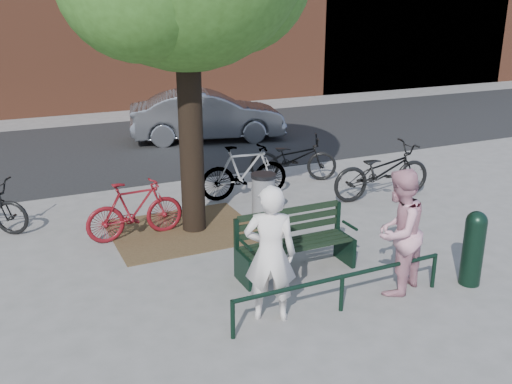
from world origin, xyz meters
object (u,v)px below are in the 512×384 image
bollard (474,246)px  bicycle_c (293,158)px  park_bench (294,240)px  person_right (398,232)px  person_left (270,254)px  parked_car (207,116)px  litter_bin (263,198)px

bollard → bicycle_c: bollard is taller
park_bench → bicycle_c: size_ratio=0.91×
park_bench → person_right: (0.95, -1.13, 0.39)m
person_left → bollard: 2.98m
person_right → parked_car: 9.50m
park_bench → person_right: person_right is taller
bollard → park_bench: bearing=145.2°
person_left → bicycle_c: bearing=-94.3°
litter_bin → bicycle_c: size_ratio=0.48×
litter_bin → park_bench: bearing=-102.6°
bollard → person_left: bearing=172.7°
person_right → bicycle_c: (1.18, 5.06, -0.36)m
litter_bin → bicycle_c: bearing=50.0°
park_bench → person_right: size_ratio=1.01×
litter_bin → person_left: bearing=-114.2°
litter_bin → parked_car: (1.34, 6.44, 0.25)m
park_bench → person_right: bearing=-49.9°
park_bench → bollard: (2.04, -1.42, 0.10)m
parked_car → bicycle_c: bearing=-161.7°
litter_bin → bicycle_c: (1.71, 2.03, 0.04)m
bicycle_c → bollard: bearing=-156.6°
parked_car → litter_bin: bearing=-178.2°
park_bench → litter_bin: size_ratio=1.91×
park_bench → parked_car: size_ratio=0.41×
litter_bin → parked_car: 6.58m
park_bench → parked_car: (1.76, 8.34, 0.23)m
park_bench → bicycle_c: bearing=61.6°
person_right → bicycle_c: person_right is taller
park_bench → bollard: size_ratio=1.61×
bollard → parked_car: bearing=91.6°
bollard → parked_car: (-0.28, 9.75, 0.13)m
bollard → litter_bin: size_ratio=1.19×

